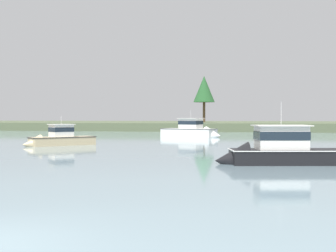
{
  "coord_description": "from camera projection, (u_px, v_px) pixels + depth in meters",
  "views": [
    {
      "loc": [
        5.86,
        -8.89,
        2.62
      ],
      "look_at": [
        -1.55,
        28.68,
        1.88
      ],
      "focal_mm": 51.26,
      "sensor_mm": 36.0,
      "label": 1
    }
  ],
  "objects": [
    {
      "name": "far_shore_bank",
      "position": [
        235.0,
        125.0,
        103.55
      ],
      "size": [
        243.72,
        45.53,
        1.49
      ],
      "primitive_type": "cube",
      "color": "#4C563D",
      "rests_on": "ground"
    },
    {
      "name": "cruiser_black",
      "position": [
        276.0,
        155.0,
        26.55
      ],
      "size": [
        7.95,
        3.79,
        4.32
      ],
      "color": "black",
      "rests_on": "ground"
    },
    {
      "name": "cruiser_white",
      "position": [
        194.0,
        133.0,
        62.02
      ],
      "size": [
        8.52,
        5.11,
        4.41
      ],
      "color": "white",
      "rests_on": "ground"
    },
    {
      "name": "cruiser_sand",
      "position": [
        56.0,
        141.0,
        43.47
      ],
      "size": [
        5.94,
        6.18,
        3.41
      ],
      "color": "tan",
      "rests_on": "ground"
    },
    {
      "name": "shore_tree_left",
      "position": [
        204.0,
        89.0,
        96.66
      ],
      "size": [
        4.31,
        4.31,
        9.37
      ],
      "color": "brown",
      "rests_on": "far_shore_bank"
    }
  ]
}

